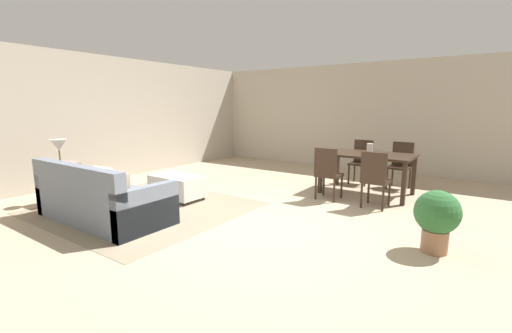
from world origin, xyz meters
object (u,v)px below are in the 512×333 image
Objects in this scene: dining_table at (368,158)px; dining_chair_far_right at (401,162)px; table_lamp at (59,146)px; dining_chair_near_left at (327,171)px; ottoman_table at (177,186)px; side_table at (62,178)px; couch at (101,200)px; dining_chair_near_right at (375,177)px; vase_centerpiece at (370,148)px; dining_chair_far_left at (362,159)px; potted_plant at (437,216)px.

dining_table is 1.74× the size of dining_chair_far_right.
dining_chair_near_left is at bearing 37.61° from table_lamp.
dining_table is (2.61, 2.29, 0.43)m from ottoman_table.
table_lamp is 0.57× the size of dining_chair_near_left.
side_table is 0.61× the size of dining_chair_far_right.
dining_chair_near_right reaches higher than couch.
side_table is at bearing -137.90° from vase_centerpiece.
ottoman_table is at bearing -146.08° from dining_chair_near_left.
dining_chair_near_right is at bearing -90.82° from dining_chair_far_right.
dining_chair_near_left reaches higher than dining_table.
dining_chair_far_left reaches higher than potted_plant.
vase_centerpiece reaches higher than potted_plant.
couch is 2.24× the size of dining_chair_near_right.
dining_chair_near_left is (3.56, 2.74, 0.08)m from side_table.
potted_plant is at bearing -57.36° from vase_centerpiece.
dining_chair_far_right is (0.41, 0.83, -0.15)m from dining_table.
dining_chair_far_left is at bearing -179.32° from dining_chair_far_right.
dining_chair_near_left is (2.22, 2.85, 0.23)m from couch.
vase_centerpiece is (2.63, 2.34, 0.61)m from ottoman_table.
table_lamp is at bearing 175.06° from couch.
couch reaches higher than ottoman_table.
side_table is at bearing 180.00° from table_lamp.
dining_chair_near_left is 2.30m from potted_plant.
potted_plant is (1.02, -3.00, -0.10)m from dining_chair_far_right.
dining_chair_far_right is at bearing 45.96° from ottoman_table.
ottoman_table is at bearing 42.80° from table_lamp.
couch is 3.69× the size of side_table.
dining_chair_near_left is 1.00× the size of dining_chair_far_left.
dining_chair_far_left is at bearing 114.00° from dining_table.
vase_centerpiece is at bearing 112.13° from dining_chair_near_right.
dining_chair_far_left is (3.62, 4.39, 0.08)m from side_table.
dining_chair_near_right is 1.67m from potted_plant.
ottoman_table is 3.50m from dining_table.
potted_plant is (1.87, -1.34, -0.10)m from dining_chair_near_left.
dining_chair_near_left is (-0.43, -0.83, -0.15)m from dining_table.
dining_chair_far_right reaches higher than potted_plant.
potted_plant is (4.09, 1.51, 0.12)m from couch.
vase_centerpiece is (-0.40, -0.78, 0.33)m from dining_chair_far_right.
dining_chair_near_right is (4.38, 2.70, -0.45)m from table_lamp.
couch reaches higher than side_table.
dining_table is at bearing 54.23° from couch.
side_table is 5.35m from dining_table.
couch is 3.93× the size of table_lamp.
dining_table is 0.95m from dining_chair_near_left.
dining_chair_far_right is (0.84, 1.66, 0.00)m from dining_chair_near_left.
dining_chair_far_left is 1.29× the size of potted_plant.
dining_table is at bearing -66.00° from dining_chair_far_left.
dining_chair_near_left is at bearing -116.95° from dining_chair_far_right.
vase_centerpiece reaches higher than dining_chair_far_left.
potted_plant is (1.05, -1.30, -0.10)m from dining_chair_near_right.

